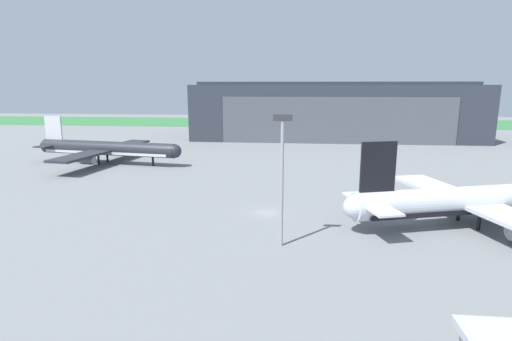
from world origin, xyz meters
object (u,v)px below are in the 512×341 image
object	(u,v)px
apron_light_mast	(282,170)
airliner_near_right	(480,201)
maintenance_hangar	(333,111)
airliner_far_right	(107,149)

from	to	relation	value
apron_light_mast	airliner_near_right	bearing A→B (deg)	21.14
maintenance_hangar	airliner_near_right	distance (m)	104.97
airliner_far_right	airliner_near_right	world-z (taller)	airliner_near_right
airliner_near_right	apron_light_mast	bearing A→B (deg)	-158.86
airliner_near_right	maintenance_hangar	bearing A→B (deg)	97.34
airliner_far_right	airliner_near_right	size ratio (longest dim) A/B	0.99
maintenance_hangar	airliner_near_right	bearing A→B (deg)	-82.66
airliner_near_right	apron_light_mast	xyz separation A→B (m)	(-29.39, -11.37, 6.46)
maintenance_hangar	apron_light_mast	bearing A→B (deg)	-97.90
airliner_far_right	apron_light_mast	world-z (taller)	apron_light_mast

